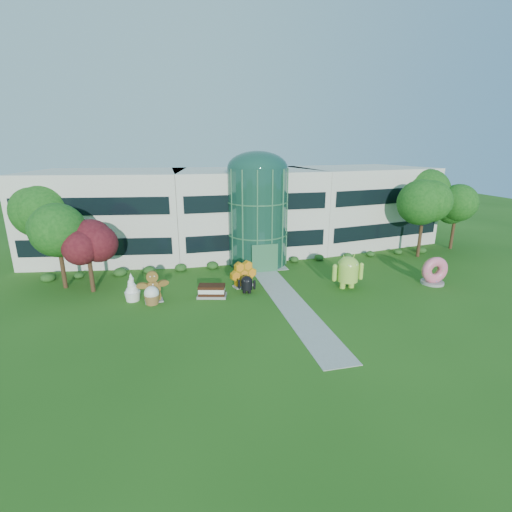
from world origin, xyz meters
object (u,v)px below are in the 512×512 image
object	(u,v)px
gingerbread	(153,286)
android_green	(348,270)
android_black	(247,283)
donut	(434,270)

from	to	relation	value
gingerbread	android_green	bearing A→B (deg)	-10.87
android_black	gingerbread	distance (m)	7.57
donut	gingerbread	size ratio (longest dim) A/B	0.92
android_green	donut	size ratio (longest dim) A/B	1.30
donut	gingerbread	bearing A→B (deg)	178.73
android_black	donut	bearing A→B (deg)	11.58
android_black	gingerbread	size ratio (longest dim) A/B	0.63
donut	gingerbread	distance (m)	24.30
gingerbread	donut	bearing A→B (deg)	-11.96
android_green	android_black	world-z (taller)	android_green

